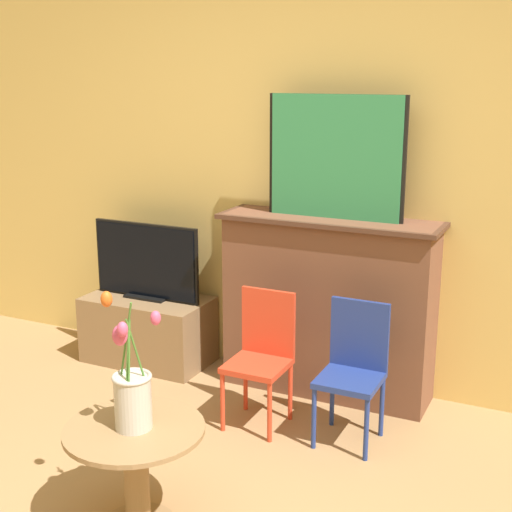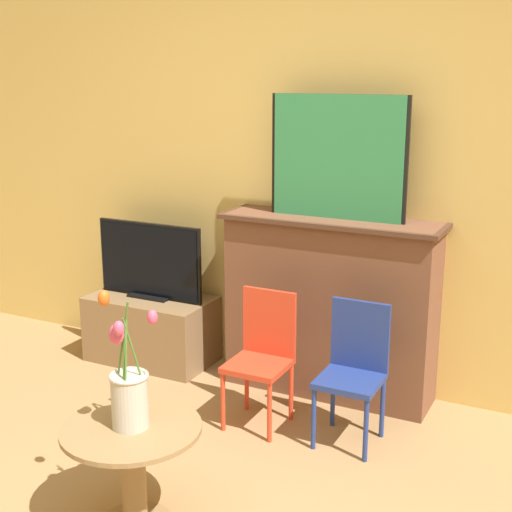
% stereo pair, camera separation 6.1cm
% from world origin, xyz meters
% --- Properties ---
extents(wall_back, '(8.00, 0.06, 2.70)m').
position_xyz_m(wall_back, '(0.00, 2.13, 1.35)').
color(wall_back, '#E0BC66').
rests_on(wall_back, ground).
extents(fireplace_mantel, '(1.24, 0.36, 1.02)m').
position_xyz_m(fireplace_mantel, '(0.15, 1.94, 0.52)').
color(fireplace_mantel, brown).
rests_on(fireplace_mantel, ground).
extents(painting, '(0.77, 0.03, 0.66)m').
position_xyz_m(painting, '(0.16, 1.94, 1.35)').
color(painting, black).
rests_on(painting, fireplace_mantel).
extents(tv_stand, '(0.78, 0.43, 0.42)m').
position_xyz_m(tv_stand, '(-1.03, 1.86, 0.21)').
color(tv_stand, olive).
rests_on(tv_stand, ground).
extents(tv_monitor, '(0.73, 0.12, 0.48)m').
position_xyz_m(tv_monitor, '(-1.03, 1.87, 0.65)').
color(tv_monitor, black).
rests_on(tv_monitor, tv_stand).
extents(chair_red, '(0.30, 0.30, 0.70)m').
position_xyz_m(chair_red, '(-0.03, 1.44, 0.39)').
color(chair_red, red).
rests_on(chair_red, ground).
extents(chair_blue, '(0.30, 0.30, 0.70)m').
position_xyz_m(chair_blue, '(0.45, 1.48, 0.39)').
color(chair_blue, navy).
rests_on(chair_blue, ground).
extents(side_table, '(0.56, 0.56, 0.45)m').
position_xyz_m(side_table, '(-0.09, 0.39, 0.30)').
color(side_table, '#99754C').
rests_on(side_table, ground).
extents(vase_tulips, '(0.22, 0.19, 0.54)m').
position_xyz_m(vase_tulips, '(-0.09, 0.38, 0.61)').
color(vase_tulips, beige).
rests_on(vase_tulips, side_table).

